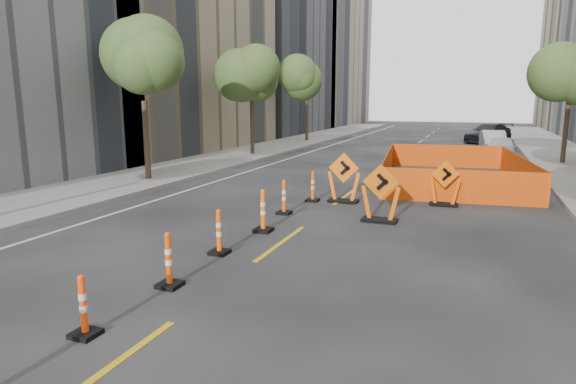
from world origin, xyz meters
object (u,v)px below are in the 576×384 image
at_px(parked_car_near, 502,148).
at_px(parked_car_mid, 493,141).
at_px(channelizer_2, 83,306).
at_px(channelizer_6, 284,197).
at_px(channelizer_4, 219,232).
at_px(channelizer_3, 169,260).
at_px(channelizer_5, 263,211).
at_px(chevron_sign_center, 380,193).
at_px(parked_car_far, 489,133).
at_px(channelizer_7, 313,186).
at_px(chevron_sign_left, 344,178).
at_px(chevron_sign_right, 445,183).

distance_m(parked_car_near, parked_car_mid, 5.45).
bearing_deg(channelizer_2, channelizer_6, 90.87).
bearing_deg(channelizer_6, channelizer_4, -89.05).
bearing_deg(channelizer_3, parked_car_near, 73.99).
distance_m(channelizer_5, parked_car_near, 19.38).
bearing_deg(chevron_sign_center, channelizer_3, -128.31).
xyz_separation_m(channelizer_5, parked_car_mid, (6.04, 23.75, 0.10)).
height_order(channelizer_2, channelizer_3, channelizer_3).
bearing_deg(channelizer_4, channelizer_2, -89.20).
height_order(parked_car_near, parked_car_far, parked_car_far).
distance_m(channelizer_2, channelizer_4, 4.02).
relative_size(channelizer_7, parked_car_near, 0.26).
height_order(channelizer_2, chevron_sign_left, chevron_sign_left).
distance_m(channelizer_3, channelizer_6, 6.03).
xyz_separation_m(channelizer_4, chevron_sign_right, (4.29, 6.97, 0.23)).
bearing_deg(chevron_sign_center, parked_car_far, 68.41).
relative_size(parked_car_mid, parked_car_far, 0.78).
relative_size(channelizer_4, channelizer_6, 0.98).
height_order(channelizer_4, channelizer_7, channelizer_7).
bearing_deg(chevron_sign_left, chevron_sign_center, -56.75).
height_order(chevron_sign_center, chevron_sign_right, chevron_sign_center).
xyz_separation_m(chevron_sign_left, parked_car_mid, (5.05, 19.44, -0.16)).
bearing_deg(channelizer_7, parked_car_far, 77.32).
distance_m(channelizer_6, channelizer_7, 2.02).
relative_size(channelizer_5, parked_car_near, 0.29).
bearing_deg(channelizer_3, parked_car_far, 80.14).
bearing_deg(channelizer_7, channelizer_2, -90.61).
relative_size(channelizer_3, channelizer_4, 1.02).
relative_size(chevron_sign_right, parked_car_far, 0.29).
bearing_deg(chevron_sign_left, channelizer_7, -167.38).
xyz_separation_m(channelizer_2, channelizer_5, (0.10, 6.03, 0.09)).
distance_m(channelizer_4, chevron_sign_right, 8.19).
relative_size(channelizer_4, channelizer_5, 0.91).
distance_m(channelizer_5, parked_car_mid, 24.50).
bearing_deg(parked_car_near, channelizer_2, -100.30).
height_order(channelizer_6, parked_car_far, parked_car_far).
xyz_separation_m(channelizer_4, channelizer_7, (0.16, 6.03, 0.01)).
bearing_deg(chevron_sign_left, channelizer_6, -121.37).
distance_m(channelizer_6, chevron_sign_left, 2.61).
bearing_deg(chevron_sign_right, parked_car_far, 66.14).
relative_size(channelizer_6, parked_car_mid, 0.26).
height_order(channelizer_2, parked_car_far, parked_car_far).
xyz_separation_m(channelizer_5, chevron_sign_center, (2.60, 2.14, 0.26)).
bearing_deg(channelizer_4, chevron_sign_left, 79.72).
distance_m(chevron_sign_right, parked_car_near, 13.53).
relative_size(chevron_sign_right, parked_car_mid, 0.37).
xyz_separation_m(channelizer_2, channelizer_7, (0.11, 10.05, 0.05)).
bearing_deg(parked_car_far, channelizer_5, -76.29).
bearing_deg(parked_car_near, channelizer_7, -109.40).
height_order(channelizer_2, channelizer_4, channelizer_4).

